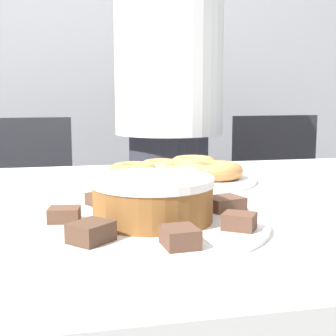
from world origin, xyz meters
name	(u,v)px	position (x,y,z in m)	size (l,w,h in m)	color
wall_back	(100,29)	(0.00, 1.59, 1.30)	(8.00, 0.05, 2.60)	#A8AAAD
table	(164,241)	(0.00, 0.00, 0.68)	(1.67, 0.98, 0.76)	silver
person_standing	(169,120)	(0.19, 0.81, 0.88)	(0.39, 0.39, 1.68)	#383842
office_chair_left	(23,247)	(-0.35, 0.86, 0.42)	(0.47, 0.47, 0.88)	black
office_chair_right	(291,230)	(0.71, 0.86, 0.42)	(0.48, 0.48, 0.88)	black
plate_cake	(153,223)	(-0.06, -0.18, 0.77)	(0.35, 0.35, 0.01)	white
plate_donuts	(178,179)	(0.07, 0.20, 0.77)	(0.37, 0.37, 0.01)	white
frosted_cake	(153,199)	(-0.06, -0.18, 0.81)	(0.18, 0.18, 0.07)	brown
lamington_0	(180,237)	(-0.05, -0.32, 0.79)	(0.05, 0.05, 0.02)	brown
lamington_1	(239,221)	(0.05, -0.26, 0.78)	(0.06, 0.06, 0.02)	brown
lamington_2	(224,203)	(0.07, -0.14, 0.78)	(0.07, 0.06, 0.02)	brown
lamington_3	(167,196)	(-0.01, -0.06, 0.78)	(0.06, 0.06, 0.02)	brown
lamington_4	(103,199)	(-0.12, -0.07, 0.78)	(0.06, 0.07, 0.02)	#513828
lamington_5	(64,214)	(-0.19, -0.16, 0.78)	(0.05, 0.04, 0.02)	brown
lamington_6	(91,232)	(-0.15, -0.27, 0.79)	(0.07, 0.07, 0.03)	#513828
donut_0	(178,170)	(0.07, 0.20, 0.79)	(0.11, 0.11, 0.03)	#E5AD66
donut_1	(178,176)	(0.05, 0.10, 0.79)	(0.12, 0.12, 0.03)	#E5AD66
donut_2	(215,171)	(0.15, 0.15, 0.79)	(0.13, 0.13, 0.04)	#C68447
donut_3	(193,164)	(0.13, 0.25, 0.79)	(0.11, 0.11, 0.04)	#D18E4C
donut_4	(161,166)	(0.05, 0.26, 0.79)	(0.10, 0.10, 0.03)	#D18E4C
donut_5	(133,171)	(-0.04, 0.18, 0.79)	(0.11, 0.11, 0.04)	#C68447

